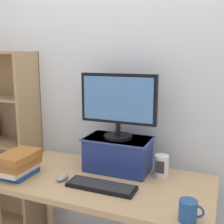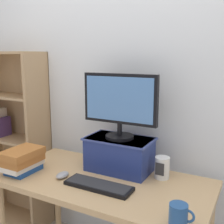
{
  "view_description": "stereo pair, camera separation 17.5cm",
  "coord_description": "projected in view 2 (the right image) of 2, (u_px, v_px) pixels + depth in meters",
  "views": [
    {
      "loc": [
        0.68,
        -1.52,
        1.51
      ],
      "look_at": [
        0.02,
        0.07,
        1.16
      ],
      "focal_mm": 45.0,
      "sensor_mm": 36.0,
      "label": 1
    },
    {
      "loc": [
        0.84,
        -1.44,
        1.51
      ],
      "look_at": [
        0.02,
        0.07,
        1.16
      ],
      "focal_mm": 45.0,
      "sensor_mm": 36.0,
      "label": 2
    }
  ],
  "objects": [
    {
      "name": "riser_box",
      "position": [
        119.0,
        153.0,
        1.91
      ],
      "size": [
        0.45,
        0.27,
        0.23
      ],
      "color": "navy",
      "rests_on": "desk"
    },
    {
      "name": "computer_mouse",
      "position": [
        62.0,
        175.0,
        1.81
      ],
      "size": [
        0.06,
        0.1,
        0.04
      ],
      "color": "#99999E",
      "rests_on": "desk"
    },
    {
      "name": "desk_speaker",
      "position": [
        162.0,
        168.0,
        1.8
      ],
      "size": [
        0.09,
        0.1,
        0.14
      ],
      "color": "silver",
      "rests_on": "desk"
    },
    {
      "name": "computer_monitor",
      "position": [
        120.0,
        103.0,
        1.84
      ],
      "size": [
        0.52,
        0.19,
        0.43
      ],
      "color": "black",
      "rests_on": "riser_box"
    },
    {
      "name": "back_wall",
      "position": [
        133.0,
        85.0,
        2.06
      ],
      "size": [
        7.0,
        0.08,
        2.6
      ],
      "color": "silver",
      "rests_on": "ground_plane"
    },
    {
      "name": "keyboard",
      "position": [
        99.0,
        186.0,
        1.68
      ],
      "size": [
        0.42,
        0.14,
        0.02
      ],
      "color": "black",
      "rests_on": "desk"
    },
    {
      "name": "coffee_mug",
      "position": [
        179.0,
        215.0,
        1.3
      ],
      "size": [
        0.12,
        0.09,
        0.1
      ],
      "color": "#234C84",
      "rests_on": "desk"
    },
    {
      "name": "bookshelf_unit",
      "position": [
        14.0,
        137.0,
        2.54
      ],
      "size": [
        0.65,
        0.28,
        1.54
      ],
      "color": "tan",
      "rests_on": "ground_plane"
    },
    {
      "name": "desk",
      "position": [
        103.0,
        191.0,
        1.8
      ],
      "size": [
        1.35,
        0.68,
        0.73
      ],
      "color": "tan",
      "rests_on": "ground_plane"
    },
    {
      "name": "book_stack",
      "position": [
        22.0,
        160.0,
        1.88
      ],
      "size": [
        0.2,
        0.27,
        0.16
      ],
      "color": "navy",
      "rests_on": "desk"
    }
  ]
}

